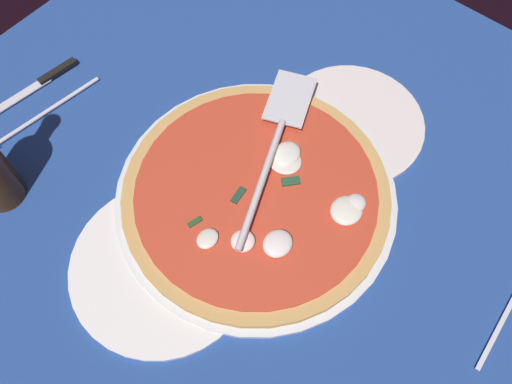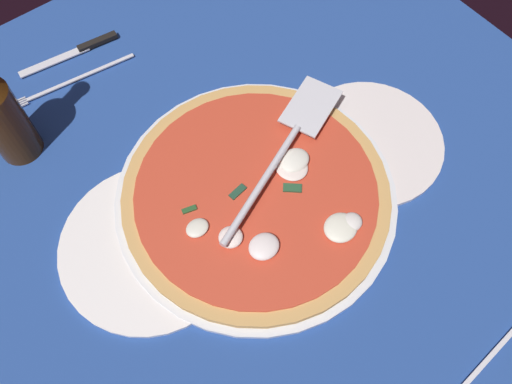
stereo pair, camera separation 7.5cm
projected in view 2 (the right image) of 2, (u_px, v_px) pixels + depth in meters
The scene contains 8 objects.
ground_plane at pixel (255, 190), 78.18cm from camera, with size 104.45×104.45×0.80cm, color #23448E.
checker_pattern at pixel (255, 189), 77.78cm from camera, with size 104.45×104.45×0.10cm.
pizza_pan at pixel (256, 197), 76.47cm from camera, with size 40.22×40.22×1.11cm, color silver.
dinner_plate_left at pixel (369, 142), 80.90cm from camera, with size 22.40×22.40×1.00cm, color white.
dinner_plate_right at pixel (151, 246), 73.06cm from camera, with size 25.08×25.08×1.00cm, color white.
pizza at pixel (258, 194), 75.27cm from camera, with size 38.04×38.04×2.66cm.
pizza_server at pixel (285, 147), 76.25cm from camera, with size 29.90×15.19×1.00cm.
place_setting_near at pixel (76, 66), 87.98cm from camera, with size 21.74×14.18×1.40cm.
Camera 2 is at (22.37, 28.95, 68.69)cm, focal length 37.45 mm.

